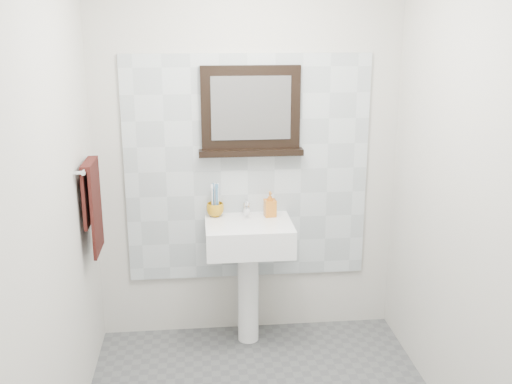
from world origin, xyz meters
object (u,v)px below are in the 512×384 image
soap_dispenser (270,204)px  framed_mirror (251,113)px  pedestal_sink (249,249)px  toothbrush_cup (215,210)px  hand_towel (92,200)px

soap_dispenser → framed_mirror: bearing=139.5°
pedestal_sink → framed_mirror: size_ratio=1.43×
pedestal_sink → framed_mirror: bearing=80.0°
toothbrush_cup → hand_towel: 0.82m
toothbrush_cup → soap_dispenser: soap_dispenser is taller
framed_mirror → toothbrush_cup: bearing=-168.5°
hand_towel → framed_mirror: bearing=21.9°
pedestal_sink → toothbrush_cup: pedestal_sink is taller
toothbrush_cup → framed_mirror: (0.24, 0.05, 0.62)m
pedestal_sink → hand_towel: hand_towel is taller
toothbrush_cup → soap_dispenser: (0.36, -0.03, 0.04)m
hand_towel → toothbrush_cup: bearing=25.0°
pedestal_sink → hand_towel: (-0.93, -0.20, 0.42)m
toothbrush_cup → soap_dispenser: 0.36m
toothbrush_cup → framed_mirror: size_ratio=0.17×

